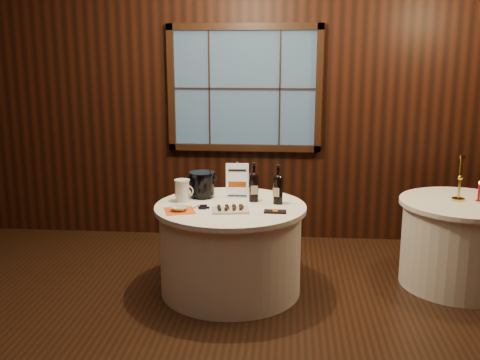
# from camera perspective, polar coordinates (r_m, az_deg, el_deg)

# --- Properties ---
(ground) EXTENTS (6.00, 6.00, 0.00)m
(ground) POSITION_cam_1_polar(r_m,az_deg,el_deg) (4.11, -2.46, -16.78)
(ground) COLOR black
(ground) RESTS_ON ground
(back_wall) EXTENTS (6.00, 0.10, 3.00)m
(back_wall) POSITION_cam_1_polar(r_m,az_deg,el_deg) (6.06, 0.47, 8.30)
(back_wall) COLOR black
(back_wall) RESTS_ON ground
(main_table) EXTENTS (1.28, 1.28, 0.77)m
(main_table) POSITION_cam_1_polar(r_m,az_deg,el_deg) (4.85, -0.97, -6.93)
(main_table) COLOR white
(main_table) RESTS_ON ground
(side_table) EXTENTS (1.08, 1.08, 0.77)m
(side_table) POSITION_cam_1_polar(r_m,az_deg,el_deg) (5.33, 21.43, -5.99)
(side_table) COLOR white
(side_table) RESTS_ON ground
(sign_stand) EXTENTS (0.20, 0.10, 0.32)m
(sign_stand) POSITION_cam_1_polar(r_m,az_deg,el_deg) (4.95, -0.28, -0.56)
(sign_stand) COLOR silver
(sign_stand) RESTS_ON main_table
(port_bottle_left) EXTENTS (0.08, 0.09, 0.34)m
(port_bottle_left) POSITION_cam_1_polar(r_m,az_deg,el_deg) (4.82, 1.41, -0.48)
(port_bottle_left) COLOR black
(port_bottle_left) RESTS_ON main_table
(port_bottle_right) EXTENTS (0.08, 0.09, 0.34)m
(port_bottle_right) POSITION_cam_1_polar(r_m,az_deg,el_deg) (4.75, 3.89, -0.72)
(port_bottle_right) COLOR black
(port_bottle_right) RESTS_ON main_table
(ice_bucket) EXTENTS (0.23, 0.23, 0.23)m
(ice_bucket) POSITION_cam_1_polar(r_m,az_deg,el_deg) (4.96, -3.85, -0.42)
(ice_bucket) COLOR black
(ice_bucket) RESTS_ON main_table
(chocolate_plate) EXTENTS (0.32, 0.24, 0.04)m
(chocolate_plate) POSITION_cam_1_polar(r_m,az_deg,el_deg) (4.56, -0.99, -2.97)
(chocolate_plate) COLOR silver
(chocolate_plate) RESTS_ON main_table
(chocolate_box) EXTENTS (0.18, 0.09, 0.01)m
(chocolate_box) POSITION_cam_1_polar(r_m,az_deg,el_deg) (4.53, 3.59, -3.22)
(chocolate_box) COLOR black
(chocolate_box) RESTS_ON main_table
(grape_bunch) EXTENTS (0.15, 0.06, 0.03)m
(grape_bunch) POSITION_cam_1_polar(r_m,az_deg,el_deg) (4.63, -3.73, -2.75)
(grape_bunch) COLOR black
(grape_bunch) RESTS_ON main_table
(glass_pitcher) EXTENTS (0.18, 0.13, 0.19)m
(glass_pitcher) POSITION_cam_1_polar(r_m,az_deg,el_deg) (4.86, -5.87, -1.06)
(glass_pitcher) COLOR white
(glass_pitcher) RESTS_ON main_table
(orange_napkin) EXTENTS (0.30, 0.30, 0.00)m
(orange_napkin) POSITION_cam_1_polar(r_m,az_deg,el_deg) (4.59, -6.16, -3.12)
(orange_napkin) COLOR #EB5913
(orange_napkin) RESTS_ON main_table
(cracker_bowl) EXTENTS (0.14, 0.14, 0.03)m
(cracker_bowl) POSITION_cam_1_polar(r_m,az_deg,el_deg) (4.59, -6.17, -2.89)
(cracker_bowl) COLOR silver
(cracker_bowl) RESTS_ON orange_napkin
(brass_candlestick) EXTENTS (0.11, 0.11, 0.40)m
(brass_candlestick) POSITION_cam_1_polar(r_m,az_deg,el_deg) (5.20, 21.40, -0.41)
(brass_candlestick) COLOR gold
(brass_candlestick) RESTS_ON side_table
(red_candle) EXTENTS (0.05, 0.05, 0.18)m
(red_candle) POSITION_cam_1_polar(r_m,az_deg,el_deg) (5.24, 23.11, -1.29)
(red_candle) COLOR gold
(red_candle) RESTS_ON side_table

